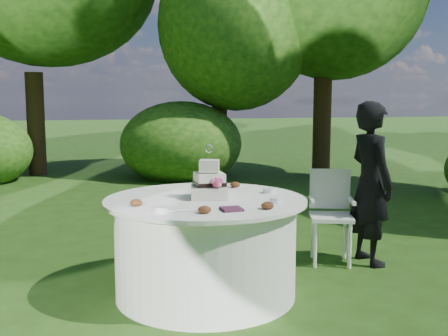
{
  "coord_description": "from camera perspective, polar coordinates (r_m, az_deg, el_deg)",
  "views": [
    {
      "loc": [
        -0.98,
        -3.86,
        1.51
      ],
      "look_at": [
        0.15,
        0.0,
        1.0
      ],
      "focal_mm": 42.0,
      "sensor_mm": 36.0,
      "label": 1
    }
  ],
  "objects": [
    {
      "name": "petal_cups",
      "position": [
        3.86,
        -1.34,
        -3.46
      ],
      "size": [
        1.02,
        1.04,
        0.05
      ],
      "color": "#562D16",
      "rests_on": "table"
    },
    {
      "name": "cake",
      "position": [
        4.04,
        -1.59,
        -1.7
      ],
      "size": [
        0.33,
        0.33,
        0.42
      ],
      "color": "white",
      "rests_on": "table"
    },
    {
      "name": "napkins",
      "position": [
        3.6,
        0.82,
        -4.49
      ],
      "size": [
        0.14,
        0.14,
        0.02
      ],
      "primitive_type": "cube",
      "color": "#4A2039",
      "rests_on": "table"
    },
    {
      "name": "chair",
      "position": [
        5.06,
        11.52,
        -4.27
      ],
      "size": [
        0.5,
        0.5,
        0.87
      ],
      "color": "white",
      "rests_on": "ground"
    },
    {
      "name": "ground",
      "position": [
        4.26,
        -1.99,
        -13.54
      ],
      "size": [
        80.0,
        80.0,
        0.0
      ],
      "primitive_type": "plane",
      "color": "#203B10",
      "rests_on": "ground"
    },
    {
      "name": "guest",
      "position": [
        5.05,
        15.7,
        -1.6
      ],
      "size": [
        0.37,
        0.56,
        1.52
      ],
      "primitive_type": "imported",
      "rotation": [
        0.0,
        0.0,
        1.59
      ],
      "color": "black",
      "rests_on": "ground"
    },
    {
      "name": "feather_plume",
      "position": [
        3.59,
        -5.04,
        -4.62
      ],
      "size": [
        0.48,
        0.07,
        0.01
      ],
      "primitive_type": "ellipsoid",
      "color": "white",
      "rests_on": "table"
    },
    {
      "name": "table",
      "position": [
        4.14,
        -2.02,
        -8.5
      ],
      "size": [
        1.56,
        1.56,
        0.77
      ],
      "color": "white",
      "rests_on": "ground"
    },
    {
      "name": "votives",
      "position": [
        3.89,
        1.58,
        -3.44
      ],
      "size": [
        1.08,
        0.6,
        0.04
      ],
      "color": "white",
      "rests_on": "table"
    }
  ]
}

